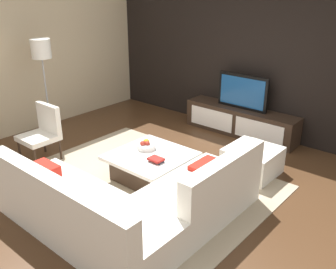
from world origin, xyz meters
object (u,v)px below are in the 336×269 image
(television, at_px, (243,92))
(book_stack, at_px, (156,160))
(floor_lamp, at_px, (42,55))
(fruit_bowl, at_px, (146,146))
(sectional_couch, at_px, (131,205))
(ottoman, at_px, (252,161))
(coffee_table, at_px, (151,166))
(media_console, at_px, (240,121))
(accent_chair_near, at_px, (43,130))

(television, distance_m, book_stack, 2.45)
(floor_lamp, height_order, fruit_bowl, floor_lamp)
(television, height_order, floor_lamp, floor_lamp)
(sectional_couch, xyz_separation_m, ottoman, (0.42, 2.06, -0.08))
(book_stack, bearing_deg, sectional_couch, -65.96)
(floor_lamp, height_order, ottoman, floor_lamp)
(sectional_couch, relative_size, coffee_table, 2.21)
(media_console, xyz_separation_m, ottoman, (0.92, -1.22, -0.05))
(floor_lamp, relative_size, ottoman, 2.49)
(coffee_table, bearing_deg, television, 87.51)
(media_console, relative_size, ottoman, 3.04)
(television, relative_size, ottoman, 1.38)
(coffee_table, xyz_separation_m, ottoman, (1.02, 1.08, -0.00))
(ottoman, xyz_separation_m, fruit_bowl, (-1.20, -0.98, 0.23))
(television, height_order, sectional_couch, television)
(sectional_couch, relative_size, floor_lamp, 1.33)
(fruit_bowl, bearing_deg, coffee_table, -28.57)
(accent_chair_near, bearing_deg, media_console, 54.34)
(media_console, xyz_separation_m, accent_chair_near, (-1.83, -2.89, 0.24))
(media_console, distance_m, accent_chair_near, 3.43)
(television, bearing_deg, fruit_bowl, -97.35)
(media_console, relative_size, sectional_couch, 0.92)
(coffee_table, xyz_separation_m, floor_lamp, (-2.46, -0.02, 1.28))
(television, xyz_separation_m, book_stack, (0.12, -2.42, -0.40))
(media_console, relative_size, fruit_bowl, 7.59)
(media_console, relative_size, floor_lamp, 1.22)
(television, height_order, coffee_table, television)
(accent_chair_near, xyz_separation_m, fruit_bowl, (1.55, 0.70, -0.06))
(coffee_table, bearing_deg, fruit_bowl, 151.43)
(sectional_couch, height_order, fruit_bowl, sectional_couch)
(sectional_couch, bearing_deg, fruit_bowl, 125.97)
(sectional_couch, bearing_deg, coffee_table, 121.48)
(fruit_bowl, bearing_deg, media_console, 82.65)
(coffee_table, bearing_deg, accent_chair_near, -160.97)
(sectional_couch, bearing_deg, television, 98.66)
(media_console, xyz_separation_m, book_stack, (0.12, -2.42, 0.16))
(book_stack, bearing_deg, television, 92.76)
(ottoman, bearing_deg, television, 126.98)
(coffee_table, relative_size, floor_lamp, 0.60)
(television, height_order, fruit_bowl, television)
(coffee_table, relative_size, ottoman, 1.49)
(floor_lamp, bearing_deg, media_console, 42.21)
(floor_lamp, bearing_deg, television, 42.22)
(media_console, distance_m, book_stack, 2.43)
(sectional_couch, distance_m, accent_chair_near, 2.37)
(media_console, distance_m, television, 0.56)
(sectional_couch, bearing_deg, floor_lamp, 162.65)
(ottoman, bearing_deg, floor_lamp, -162.43)
(coffee_table, relative_size, accent_chair_near, 1.20)
(fruit_bowl, bearing_deg, floor_lamp, -176.91)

